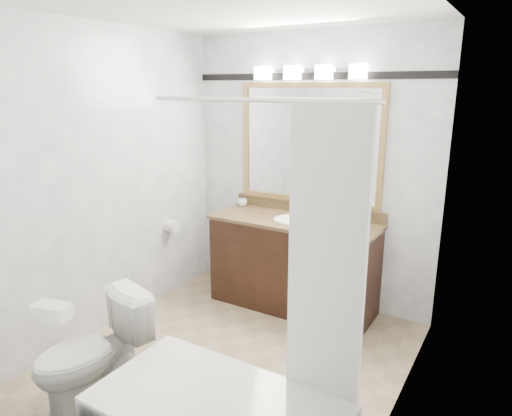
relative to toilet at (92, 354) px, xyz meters
The scene contains 13 objects.
room 1.34m from the toilet, 61.82° to the left, with size 2.42×2.62×2.52m.
vanity 1.96m from the toilet, 76.02° to the left, with size 1.53×0.58×0.97m.
mirror 2.49m from the toilet, 77.67° to the left, with size 1.40×0.04×1.10m.
vanity_light_bar 2.79m from the toilet, 77.36° to the left, with size 1.02×0.14×0.12m.
accent_stripe 2.82m from the toilet, 77.73° to the left, with size 2.40×0.01×0.06m, color black.
tp_roll 1.72m from the toilet, 113.28° to the left, with size 0.12×0.12×0.11m, color white.
toilet is the anchor object (origin of this frame).
tissue_box 0.47m from the toilet, 90.00° to the right, with size 0.21×0.11×0.09m, color white.
coffee_maker 2.21m from the toilet, 63.82° to the left, with size 0.18×0.22×0.34m.
cup_left 2.15m from the toilet, 95.29° to the left, with size 0.09×0.09×0.07m, color white.
soap_bottle_a 2.23m from the toilet, 78.93° to the left, with size 0.05×0.05×0.11m, color white.
soap_bottle_b 2.25m from the toilet, 70.74° to the left, with size 0.06×0.06×0.08m, color white.
soap_bar 2.13m from the toilet, 77.39° to the left, with size 0.08×0.05×0.03m, color beige.
Camera 1 is at (1.74, -2.53, 2.02)m, focal length 32.00 mm.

